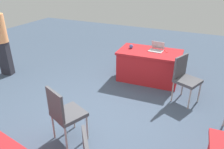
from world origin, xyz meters
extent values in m
plane|color=#3D4C60|center=(0.00, 0.00, 0.00)|extent=(14.40, 14.40, 0.00)
cube|color=#AD1E23|center=(-0.23, -2.06, 0.71)|extent=(1.51, 0.92, 0.05)
cube|color=#AD1E23|center=(-0.23, -2.06, 0.34)|extent=(1.45, 0.88, 0.69)
cylinder|color=#9E9993|center=(0.39, 0.27, 0.22)|extent=(0.03, 0.03, 0.45)
cylinder|color=#9E9993|center=(0.04, 0.41, 0.22)|extent=(0.03, 0.03, 0.45)
cylinder|color=#9E9993|center=(0.54, 0.62, 0.22)|extent=(0.03, 0.03, 0.45)
cylinder|color=#9E9993|center=(0.19, 0.76, 0.22)|extent=(0.03, 0.03, 0.45)
cube|color=#47474C|center=(0.29, 0.52, 0.48)|extent=(0.58, 0.58, 0.06)
cube|color=#47474C|center=(0.37, 0.70, 0.73)|extent=(0.40, 0.20, 0.45)
cylinder|color=#9E9993|center=(-1.46, -1.49, 0.22)|extent=(0.03, 0.03, 0.44)
cylinder|color=#9E9993|center=(-1.31, -1.14, 0.22)|extent=(0.03, 0.03, 0.44)
cylinder|color=#9E9993|center=(-1.11, -1.63, 0.22)|extent=(0.03, 0.03, 0.44)
cylinder|color=#9E9993|center=(-0.96, -1.28, 0.22)|extent=(0.03, 0.03, 0.44)
cube|color=#47474C|center=(-1.21, -1.39, 0.47)|extent=(0.58, 0.58, 0.06)
cube|color=#47474C|center=(-1.02, -1.46, 0.73)|extent=(0.20, 0.40, 0.45)
cube|color=#26262D|center=(3.18, -0.81, 0.43)|extent=(0.31, 0.24, 0.86)
cube|color=silver|center=(-0.35, -2.11, 0.74)|extent=(0.33, 0.24, 0.02)
cube|color=#B7B7BC|center=(-0.36, -2.26, 0.85)|extent=(0.32, 0.10, 0.19)
sphere|color=#3F5999|center=(0.25, -2.07, 0.78)|extent=(0.10, 0.10, 0.10)
cube|color=red|center=(-0.57, -2.20, 0.74)|extent=(0.12, 0.18, 0.01)
camera|label=1|loc=(-1.45, 2.70, 2.46)|focal=34.71mm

